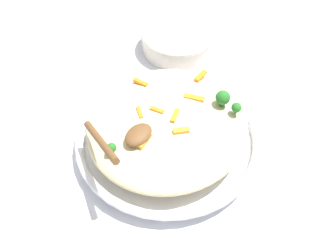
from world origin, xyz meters
TOP-DOWN VIEW (x-y plane):
  - ground_plane at (0.00, 0.00)m, footprint 2.40×2.40m
  - serving_bowl at (0.00, 0.00)m, footprint 0.36×0.36m
  - pasta_mound at (0.00, 0.00)m, footprint 0.32×0.30m
  - carrot_piece_0 at (0.08, 0.01)m, footprint 0.03×0.01m
  - carrot_piece_1 at (-0.12, -0.01)m, footprint 0.03×0.01m
  - carrot_piece_2 at (0.01, -0.02)m, footprint 0.01×0.03m
  - carrot_piece_3 at (0.03, -0.04)m, footprint 0.02×0.03m
  - carrot_piece_4 at (-0.04, -0.09)m, footprint 0.01×0.03m
  - carrot_piece_5 at (0.02, 0.04)m, footprint 0.03×0.03m
  - carrot_piece_6 at (0.00, 0.02)m, footprint 0.03×0.02m
  - carrot_piece_7 at (-0.06, 0.02)m, footprint 0.02×0.04m
  - broccoli_floret_0 at (-0.08, 0.07)m, footprint 0.03×0.03m
  - broccoli_floret_1 at (0.12, -0.03)m, footprint 0.02×0.02m
  - broccoli_floret_2 at (-0.08, 0.10)m, footprint 0.02×0.02m
  - serving_spoon at (0.10, -0.02)m, footprint 0.12×0.13m
  - companion_bowl at (-0.26, -0.16)m, footprint 0.18×0.18m

SIDE VIEW (x-z plane):
  - ground_plane at x=0.00m, z-range 0.00..0.00m
  - serving_bowl at x=0.00m, z-range 0.00..0.04m
  - companion_bowl at x=-0.26m, z-range 0.00..0.06m
  - pasta_mound at x=0.00m, z-range 0.03..0.09m
  - carrot_piece_1 at x=-0.12m, z-range 0.09..0.09m
  - carrot_piece_4 at x=-0.04m, z-range 0.09..0.09m
  - carrot_piece_3 at x=0.03m, z-range 0.09..0.10m
  - carrot_piece_7 at x=-0.06m, z-range 0.09..0.10m
  - carrot_piece_0 at x=0.08m, z-range 0.09..0.10m
  - carrot_piece_5 at x=0.02m, z-range 0.09..0.10m
  - carrot_piece_2 at x=0.01m, z-range 0.09..0.10m
  - broccoli_floret_1 at x=0.12m, z-range 0.09..0.11m
  - carrot_piece_6 at x=0.00m, z-range 0.09..0.10m
  - broccoli_floret_2 at x=-0.08m, z-range 0.09..0.11m
  - broccoli_floret_0 at x=-0.08m, z-range 0.09..0.12m
  - serving_spoon at x=0.10m, z-range 0.07..0.14m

